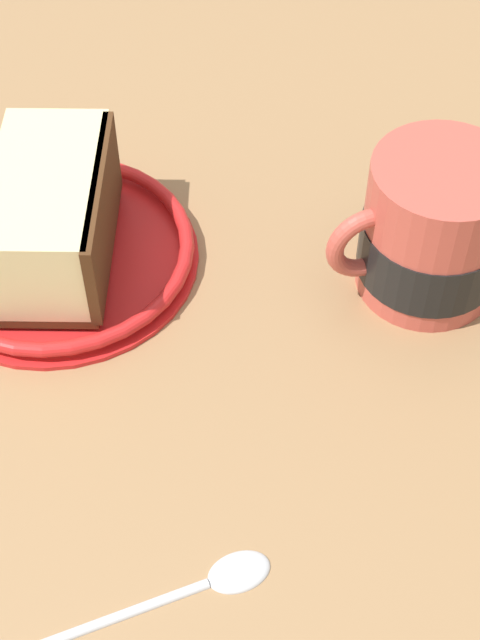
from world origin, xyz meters
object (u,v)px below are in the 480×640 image
(cake_slice, at_px, (56,216))
(teaspoon, at_px, (197,584))
(small_plate, at_px, (59,252))
(tea_mug, at_px, (432,232))

(cake_slice, height_order, teaspoon, cake_slice)
(small_plate, relative_size, tea_mug, 1.60)
(cake_slice, bearing_deg, tea_mug, 51.09)
(tea_mug, bearing_deg, small_plate, -128.87)
(tea_mug, distance_m, teaspoon, 0.23)
(teaspoon, bearing_deg, tea_mug, 111.93)
(cake_slice, relative_size, teaspoon, 1.06)
(small_plate, distance_m, teaspoon, 0.22)
(small_plate, relative_size, teaspoon, 1.32)
(small_plate, height_order, tea_mug, tea_mug)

